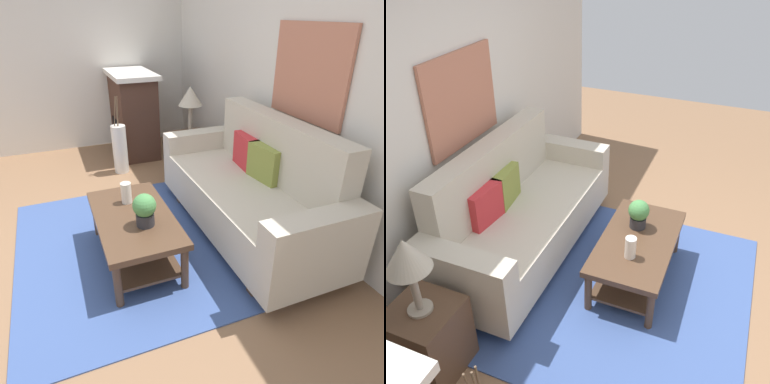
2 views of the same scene
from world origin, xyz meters
TOP-DOWN VIEW (x-y plane):
  - ground_plane at (0.00, 0.00)m, footprint 9.71×9.71m
  - wall_back at (0.00, 2.08)m, footprint 5.71×0.10m
  - wall_left at (-2.90, 0.51)m, footprint 0.10×5.03m
  - area_rug at (0.00, 0.50)m, footprint 2.26×2.07m
  - couch at (0.17, 1.54)m, footprint 2.14×0.84m
  - throw_pillow_crimson at (-0.16, 1.67)m, footprint 0.37×0.16m
  - throw_pillow_olive at (0.17, 1.67)m, footprint 0.37×0.16m
  - coffee_table at (0.19, 0.44)m, footprint 1.10×0.60m
  - tabletop_vase at (-0.04, 0.44)m, footprint 0.09×0.09m
  - potted_plant_tabletop at (0.36, 0.49)m, footprint 0.18×0.18m
  - side_table at (-1.20, 1.50)m, footprint 0.44×0.44m
  - table_lamp at (-1.20, 1.50)m, footprint 0.28×0.28m
  - fireplace at (-2.30, 1.06)m, footprint 1.02×0.58m
  - floor_vase at (-1.68, 0.71)m, footprint 0.19×0.19m
  - floor_vase_branch_a at (-1.66, 0.71)m, footprint 0.02×0.02m
  - floor_vase_branch_b at (-1.69, 0.73)m, footprint 0.05×0.04m
  - floor_vase_branch_c at (-1.69, 0.70)m, footprint 0.02×0.05m
  - framed_painting at (0.17, 2.01)m, footprint 0.91×0.03m

SIDE VIEW (x-z plane):
  - ground_plane at x=0.00m, z-range 0.00..0.00m
  - area_rug at x=0.00m, z-range 0.00..0.01m
  - side_table at x=-1.20m, z-range 0.00..0.56m
  - floor_vase at x=-1.68m, z-range 0.00..0.62m
  - coffee_table at x=0.19m, z-range 0.10..0.53m
  - couch at x=0.17m, z-range -0.11..0.97m
  - tabletop_vase at x=-0.04m, z-range 0.43..0.61m
  - potted_plant_tabletop at x=0.36m, z-range 0.44..0.70m
  - fireplace at x=-2.30m, z-range 0.01..1.17m
  - throw_pillow_crimson at x=-0.16m, z-range 0.52..0.84m
  - throw_pillow_olive at x=0.17m, z-range 0.52..0.84m
  - floor_vase_branch_a at x=-1.66m, z-range 0.62..0.98m
  - floor_vase_branch_b at x=-1.69m, z-range 0.62..0.98m
  - floor_vase_branch_c at x=-1.69m, z-range 0.62..0.98m
  - table_lamp at x=-1.20m, z-range 0.71..1.28m
  - wall_back at x=0.00m, z-range 0.00..2.70m
  - wall_left at x=-2.90m, z-range 0.00..2.70m
  - framed_painting at x=0.17m, z-range 1.05..1.82m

